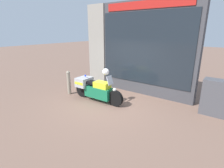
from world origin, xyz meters
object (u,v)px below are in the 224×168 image
at_px(street_bollard, 69,82).
at_px(paramedic_motorcycle, 95,88).
at_px(utility_cabinet, 218,98).
at_px(white_helmet, 106,72).

bearing_deg(street_bollard, paramedic_motorcycle, 5.20).
bearing_deg(utility_cabinet, street_bollard, -164.25).
height_order(paramedic_motorcycle, white_helmet, white_helmet).
height_order(white_helmet, street_bollard, white_helmet).
bearing_deg(street_bollard, utility_cabinet, 15.75).
distance_m(paramedic_motorcycle, street_bollard, 1.46).
distance_m(utility_cabinet, street_bollard, 5.94).
height_order(utility_cabinet, street_bollard, utility_cabinet).
bearing_deg(paramedic_motorcycle, street_bollard, -176.05).
xyz_separation_m(utility_cabinet, street_bollard, (-5.72, -1.61, -0.06)).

